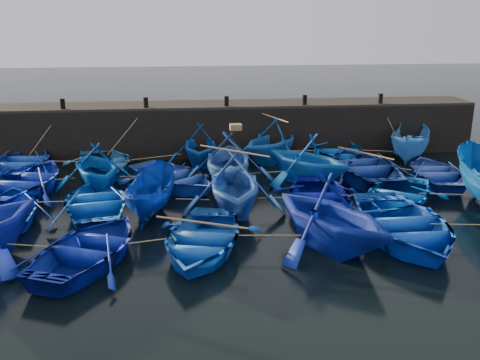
{
  "coord_description": "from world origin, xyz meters",
  "views": [
    {
      "loc": [
        -2.18,
        -17.07,
        7.05
      ],
      "look_at": [
        0.0,
        3.2,
        0.7
      ],
      "focal_mm": 40.0,
      "sensor_mm": 36.0,
      "label": 1
    }
  ],
  "objects": [
    {
      "name": "boat_2",
      "position": [
        -1.41,
        8.17,
        1.01
      ],
      "size": [
        3.56,
        4.05,
        2.02
      ],
      "primitive_type": "imported",
      "rotation": [
        0.0,
        0.0,
        -0.07
      ],
      "color": "#09409B",
      "rests_on": "ground"
    },
    {
      "name": "boat_12",
      "position": [
        8.69,
        4.2,
        0.46
      ],
      "size": [
        3.79,
        4.87,
        0.93
      ],
      "primitive_type": "imported",
      "rotation": [
        0.0,
        0.0,
        3.0
      ],
      "color": "#2B44A4",
      "rests_on": "ground"
    },
    {
      "name": "boat_6",
      "position": [
        -8.71,
        4.45,
        0.57
      ],
      "size": [
        5.04,
        6.22,
        1.14
      ],
      "primitive_type": "imported",
      "rotation": [
        0.0,
        0.0,
        2.92
      ],
      "color": "navy",
      "rests_on": "ground"
    },
    {
      "name": "boat_5",
      "position": [
        8.97,
        7.59,
        0.89
      ],
      "size": [
        3.82,
        4.87,
        1.79
      ],
      "primitive_type": "imported",
      "rotation": [
        0.0,
        0.0,
        -0.52
      ],
      "color": "blue",
      "rests_on": "ground"
    },
    {
      "name": "boat_21",
      "position": [
        -5.03,
        -2.31,
        0.49
      ],
      "size": [
        4.96,
        5.67,
        0.98
      ],
      "primitive_type": "imported",
      "rotation": [
        0.0,
        0.0,
        2.74
      ],
      "color": "navy",
      "rests_on": "ground"
    },
    {
      "name": "boat_4",
      "position": [
        5.48,
        8.13,
        0.5
      ],
      "size": [
        3.73,
        5.01,
        1.0
      ],
      "primitive_type": "imported",
      "rotation": [
        0.0,
        0.0,
        -0.06
      ],
      "color": "#003A89",
      "rests_on": "ground"
    },
    {
      "name": "mooring_ropes",
      "position": [
        0.28,
        5.08,
        0.89
      ],
      "size": [
        18.63,
        11.87,
        2.1
      ],
      "color": "tan",
      "rests_on": "ground"
    },
    {
      "name": "boat_1",
      "position": [
        -5.87,
        7.25,
        0.49
      ],
      "size": [
        4.83,
        5.64,
        0.99
      ],
      "primitive_type": "imported",
      "rotation": [
        0.0,
        0.0,
        0.35
      ],
      "color": "#2566B3",
      "rests_on": "ground"
    },
    {
      "name": "ground",
      "position": [
        0.0,
        0.0,
        0.0
      ],
      "size": [
        120.0,
        120.0,
        0.0
      ],
      "primitive_type": "plane",
      "color": "black",
      "rests_on": "ground"
    },
    {
      "name": "bollard_3",
      "position": [
        4.0,
        9.6,
        2.87
      ],
      "size": [
        0.24,
        0.24,
        0.5
      ],
      "primitive_type": "cylinder",
      "color": "black",
      "rests_on": "quay_top"
    },
    {
      "name": "boat_7",
      "position": [
        -5.83,
        4.72,
        1.04
      ],
      "size": [
        4.59,
        4.91,
        2.08
      ],
      "primitive_type": "imported",
      "rotation": [
        0.0,
        0.0,
        3.5
      ],
      "color": "#0047A2",
      "rests_on": "ground"
    },
    {
      "name": "quay_wall",
      "position": [
        0.0,
        10.5,
        1.25
      ],
      "size": [
        26.0,
        2.5,
        2.5
      ],
      "primitive_type": "cube",
      "color": "black",
      "rests_on": "ground"
    },
    {
      "name": "boat_8",
      "position": [
        -2.68,
        4.64,
        0.51
      ],
      "size": [
        5.75,
        5.98,
        1.01
      ],
      "primitive_type": "imported",
      "rotation": [
        0.0,
        0.0,
        0.67
      ],
      "color": "#224399",
      "rests_on": "ground"
    },
    {
      "name": "boat_10",
      "position": [
        3.09,
        4.74,
        1.11
      ],
      "size": [
        5.52,
        5.57,
        2.22
      ],
      "primitive_type": "imported",
      "rotation": [
        0.0,
        0.0,
        3.86
      ],
      "color": "blue",
      "rests_on": "ground"
    },
    {
      "name": "boat_23",
      "position": [
        2.23,
        -2.2,
        1.22
      ],
      "size": [
        5.78,
        6.01,
        2.44
      ],
      "primitive_type": "imported",
      "rotation": [
        0.0,
        0.0,
        0.53
      ],
      "color": "navy",
      "rests_on": "ground"
    },
    {
      "name": "boat_0",
      "position": [
        -9.62,
        7.64,
        0.53
      ],
      "size": [
        3.98,
        5.32,
        1.05
      ],
      "primitive_type": "imported",
      "rotation": [
        0.0,
        0.0,
        3.07
      ],
      "color": "navy",
      "rests_on": "ground"
    },
    {
      "name": "quay_top",
      "position": [
        0.0,
        10.5,
        2.56
      ],
      "size": [
        26.0,
        2.5,
        0.12
      ],
      "primitive_type": "cube",
      "color": "black",
      "rests_on": "quay_wall"
    },
    {
      "name": "boat_18",
      "position": [
        5.75,
        1.27,
        0.49
      ],
      "size": [
        5.48,
        5.79,
        0.98
      ],
      "primitive_type": "imported",
      "rotation": [
        0.0,
        0.0,
        -0.62
      ],
      "color": "#024BA9",
      "rests_on": "ground"
    },
    {
      "name": "boat_15",
      "position": [
        -3.45,
        1.62,
        0.77
      ],
      "size": [
        2.28,
        4.22,
        1.55
      ],
      "primitive_type": "imported",
      "rotation": [
        0.0,
        0.0,
        2.94
      ],
      "color": "navy",
      "rests_on": "ground"
    },
    {
      "name": "bollard_0",
      "position": [
        -8.0,
        9.6,
        2.87
      ],
      "size": [
        0.24,
        0.24,
        0.5
      ],
      "primitive_type": "cylinder",
      "color": "black",
      "rests_on": "quay_top"
    },
    {
      "name": "boat_24",
      "position": [
        4.77,
        -1.74,
        0.58
      ],
      "size": [
        4.08,
        5.66,
        1.17
      ],
      "primitive_type": "imported",
      "rotation": [
        0.0,
        0.0,
        0.01
      ],
      "color": "blue",
      "rests_on": "ground"
    },
    {
      "name": "boat_22",
      "position": [
        -1.75,
        -1.98,
        0.5
      ],
      "size": [
        4.45,
        5.45,
        0.99
      ],
      "primitive_type": "imported",
      "rotation": [
        0.0,
        0.0,
        -0.24
      ],
      "color": "#104AB3",
      "rests_on": "ground"
    },
    {
      "name": "boat_11",
      "position": [
        5.78,
        5.14,
        0.57
      ],
      "size": [
        4.24,
        5.69,
        1.13
      ],
      "primitive_type": "imported",
      "rotation": [
        0.0,
        0.0,
        3.2
      ],
      "color": "navy",
      "rests_on": "ground"
    },
    {
      "name": "boat_14",
      "position": [
        -5.43,
        1.77,
        0.5
      ],
      "size": [
        4.17,
        5.29,
        0.99
      ],
      "primitive_type": "imported",
      "rotation": [
        0.0,
        0.0,
        3.31
      ],
      "color": "#0742A8",
      "rests_on": "ground"
    },
    {
      "name": "boat_13",
      "position": [
        -8.43,
        1.79,
        0.43
      ],
      "size": [
        3.87,
        4.74,
        0.86
      ],
      "primitive_type": "imported",
      "rotation": [
        0.0,
        0.0,
        3.38
      ],
      "color": "navy",
      "rests_on": "ground"
    },
    {
      "name": "bollard_2",
      "position": [
        0.0,
        9.6,
        2.87
      ],
      "size": [
        0.24,
        0.24,
        0.5
      ],
      "primitive_type": "cylinder",
      "color": "black",
      "rests_on": "quay_top"
    },
    {
      "name": "boat_16",
      "position": [
        -0.43,
        1.38,
        1.17
      ],
      "size": [
        3.98,
        4.58,
        2.34
      ],
      "primitive_type": "imported",
      "rotation": [
        0.0,
        0.0,
        -0.03
      ],
      "color": "#2755B0",
      "rests_on": "ground"
    },
    {
      "name": "boat_17",
      "position": [
        2.78,
        1.34,
        0.5
      ],
      "size": [
        4.11,
        5.29,
        1.01
      ],
      "primitive_type": "imported",
      "rotation": [
        0.0,
        0.0,
        -0.14
      ],
      "color": "#000777",
      "rests_on": "ground"
    },
    {
      "name": "wooden_crate",
      "position": [
        -0.03,
        4.58,
        2.58
      ],
      "size": [
        0.49,
        0.45,
        0.24
      ],
      "primitive_type": "cube",
      "color": "brown",
      "rests_on": "boat_9"
    },
    {
      "name": "boat_3",
      "position": [
        2.13,
        8.33,
        1.11
      ],
      "size": [
        5.56,
        5.59,
        2.23
      ],
      "primitive_type": "imported",
      "rotation": [
        0.0,
        0.0,
        -0.76
      ],
      "color": "blue",
      "rests_on": "ground"
    },
    {
      "name": "loose_oars",
      "position": [
        1.43,
        3.22,
        1.7
      ],
      "size": [
        9.79,
        12.39,
        1.41
      ],
      "color": "#99724C",
      "rests_on": "ground"
    },
    {
      "name": "boat_9",
      "position": [
        -0.33,
        4.58,
        1.23
      ],
      "size": [
        4.5,
        5.07,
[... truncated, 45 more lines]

